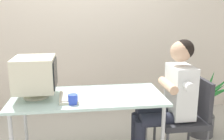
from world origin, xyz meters
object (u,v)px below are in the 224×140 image
Objects in this scene: keyboard at (69,95)px; person_seated at (170,95)px; desk at (88,101)px; crt_monitor at (35,74)px; desk_mug at (73,99)px; potted_plant at (203,107)px; office_chair at (187,114)px.

person_seated is (1.04, 0.03, -0.05)m from keyboard.
keyboard reaches higher than desk.
crt_monitor is at bearing 179.74° from person_seated.
keyboard is at bearing 103.30° from desk_mug.
keyboard is at bearing -173.62° from desk.
potted_plant is (1.44, 0.41, -0.31)m from desk.
desk is 15.36× the size of desk_mug.
desk_mug is (-0.99, -0.22, 0.08)m from person_seated.
desk is at bearing -1.67° from crt_monitor.
office_chair reaches higher than desk_mug.
potted_plant is 8.48× the size of desk_mug.
keyboard is at bearing -178.63° from office_chair.
office_chair is 1.25m from desk_mug.
desk_mug is (-0.14, -0.21, 0.10)m from desk.
keyboard is at bearing -6.66° from crt_monitor.
person_seated reaches higher than office_chair.
desk_mug is (0.35, -0.23, -0.18)m from crt_monitor.
potted_plant is at bearing 34.44° from person_seated.
crt_monitor is at bearing -168.31° from potted_plant.
desk_mug reaches higher than desk.
potted_plant is at bearing 21.62° from desk_mug.
person_seated is 0.79m from potted_plant.
keyboard is 1.26m from office_chair.
office_chair is 0.29m from person_seated.
desk is 3.32× the size of keyboard.
person_seated is 1.02m from desk_mug.
office_chair reaches higher than desk.
keyboard is 0.35× the size of person_seated.
potted_plant reaches higher than keyboard.
desk is 3.78× the size of crt_monitor.
desk is at bearing 6.38° from keyboard.
crt_monitor is at bearing 179.77° from office_chair.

